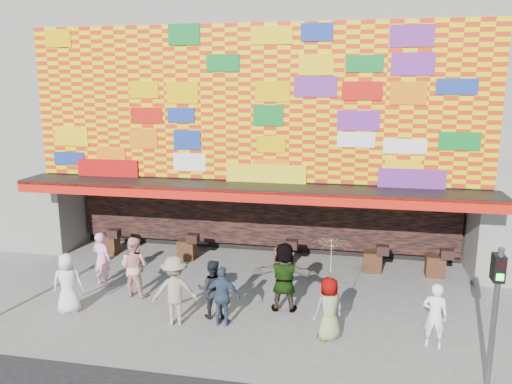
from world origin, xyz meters
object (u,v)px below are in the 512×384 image
ped_e (223,296)px  signal_right (496,302)px  ped_g (329,309)px  ped_i (134,266)px  ped_b (102,259)px  ped_f (284,277)px  ped_a (68,283)px  ped_h (435,316)px  parasol (331,256)px  ped_d (175,290)px  ped_c (212,289)px

ped_e → signal_right: bearing=168.1°
ped_g → ped_i: 5.98m
ped_b → ped_f: 5.83m
ped_b → ped_i: size_ratio=0.95×
ped_a → ped_e: 4.37m
ped_f → ped_i: 4.49m
ped_f → ped_h: bearing=156.9°
ped_b → ped_g: size_ratio=1.08×
parasol → signal_right: bearing=-20.6°
ped_f → ped_a: bearing=8.1°
ped_b → ped_h: size_ratio=1.07×
signal_right → parasol: bearing=159.4°
ped_b → ped_d: (3.11, -1.96, 0.06)m
ped_g → parasol: size_ratio=0.86×
ped_b → ped_e: (4.36, -1.81, -0.06)m
ped_d → ped_b: bearing=-51.7°
ped_b → parasol: size_ratio=0.93×
parasol → ped_f: bearing=133.1°
ped_c → ped_i: (-2.65, 0.91, 0.10)m
ped_c → parasol: 3.46m
ped_b → parasol: 7.48m
ped_i → parasol: 6.11m
ped_e → ped_f: ped_f is taller
ped_f → ped_g: ped_f is taller
ped_d → ped_h: bearing=161.0°
ped_f → ped_g: size_ratio=1.22×
ped_e → ped_g: ped_e is taller
ped_h → parasol: bearing=11.9°
ped_c → ped_h: 5.63m
ped_c → ped_h: ped_h is taller
ped_a → ped_e: (4.37, 0.07, -0.04)m
ped_b → signal_right: bearing=175.4°
ped_d → ped_f: size_ratio=0.94×
ped_d → ped_g: ped_d is taller
signal_right → ped_i: signal_right is taller
ped_f → signal_right: bearing=146.2°
ped_d → ped_i: bearing=-58.4°
ped_b → ped_d: size_ratio=0.94×
ped_c → ped_d: bearing=21.2°
ped_d → ped_h: size_ratio=1.14×
signal_right → ped_i: (-9.17, 2.77, -0.96)m
ped_e → ped_g: 2.74m
ped_d → ped_c: bearing=-166.5°
ped_e → ped_f: size_ratio=0.82×
ped_g → ped_h: ped_h is taller
ped_g → ped_h: bearing=148.2°
ped_d → ped_h: ped_d is taller
ped_b → ped_c: bearing=173.2°
ped_b → ped_f: ped_f is taller
ped_b → ped_h: (9.57, -1.90, -0.05)m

